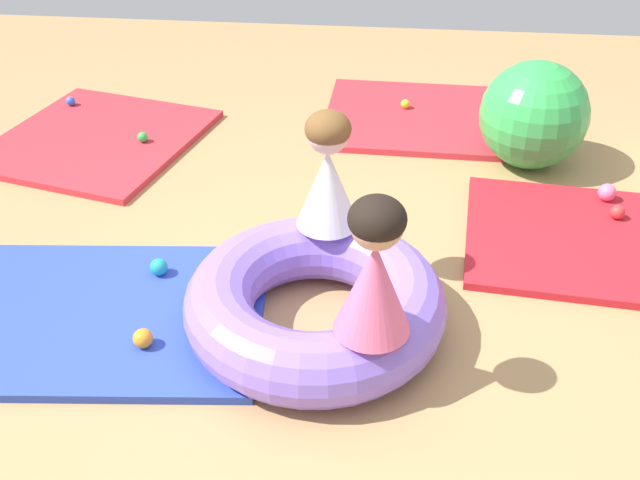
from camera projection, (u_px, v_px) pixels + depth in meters
ground_plane at (330, 330)px, 3.13m from camera, size 8.00×8.00×0.00m
gym_mat_far_left at (108, 315)px, 3.18m from camera, size 1.42×1.11×0.04m
gym_mat_near_left at (433, 118)px, 4.83m from camera, size 1.41×1.10×0.04m
gym_mat_far_right at (621, 244)px, 3.63m from camera, size 1.59×1.13×0.04m
gym_mat_near_right at (97, 139)px, 4.57m from camera, size 1.39×1.45×0.04m
inflatable_cushion at (315, 303)px, 3.05m from camera, size 1.09×1.09×0.29m
child_in_pink at (375, 269)px, 2.55m from camera, size 0.40×0.40×0.55m
child_in_white at (328, 172)px, 3.14m from camera, size 0.38×0.38×0.54m
play_ball_green at (143, 137)px, 4.48m from camera, size 0.06×0.06×0.06m
play_ball_orange at (143, 338)px, 2.96m from camera, size 0.08×0.08×0.08m
play_ball_teal at (159, 267)px, 3.37m from camera, size 0.08×0.08×0.08m
play_ball_yellow at (405, 104)px, 4.89m from camera, size 0.06×0.06×0.06m
play_ball_pink at (607, 192)px, 3.91m from camera, size 0.09×0.09×0.09m
play_ball_red at (617, 212)px, 3.76m from camera, size 0.07×0.07×0.07m
play_ball_blue at (71, 101)px, 4.93m from camera, size 0.06×0.06×0.06m
exercise_ball_large at (534, 115)px, 4.19m from camera, size 0.62×0.62×0.62m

